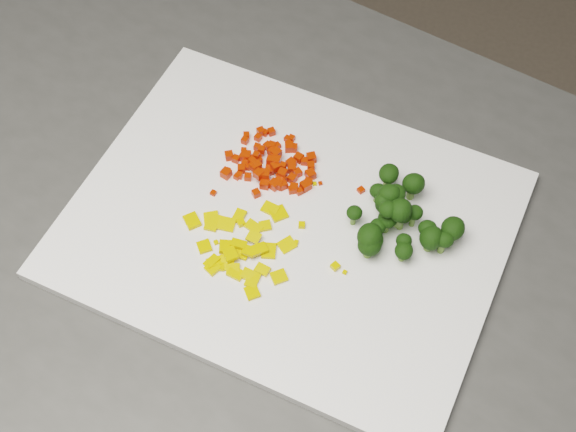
% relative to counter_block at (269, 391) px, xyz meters
% --- Properties ---
extents(counter_block, '(1.20, 1.02, 0.90)m').
position_rel_counter_block_xyz_m(counter_block, '(0.00, 0.00, 0.00)').
color(counter_block, '#40403E').
rests_on(counter_block, ground).
extents(cutting_board, '(0.50, 0.43, 0.01)m').
position_rel_counter_block_xyz_m(cutting_board, '(0.03, 0.02, 0.46)').
color(cutting_board, white).
rests_on(cutting_board, counter_block).
extents(carrot_pile, '(0.10, 0.10, 0.03)m').
position_rel_counter_block_xyz_m(carrot_pile, '(-0.01, 0.08, 0.48)').
color(carrot_pile, red).
rests_on(carrot_pile, cutting_board).
extents(pepper_pile, '(0.11, 0.11, 0.02)m').
position_rel_counter_block_xyz_m(pepper_pile, '(-0.02, -0.02, 0.47)').
color(pepper_pile, '#DDAD0B').
rests_on(pepper_pile, cutting_board).
extents(broccoli_pile, '(0.12, 0.12, 0.05)m').
position_rel_counter_block_xyz_m(broccoli_pile, '(0.13, 0.03, 0.49)').
color(broccoli_pile, black).
rests_on(broccoli_pile, cutting_board).
extents(carrot_cube_0, '(0.01, 0.01, 0.01)m').
position_rel_counter_block_xyz_m(carrot_cube_0, '(-0.01, 0.04, 0.47)').
color(carrot_cube_0, red).
rests_on(carrot_cube_0, carrot_pile).
extents(carrot_cube_1, '(0.01, 0.01, 0.01)m').
position_rel_counter_block_xyz_m(carrot_cube_1, '(0.02, 0.07, 0.47)').
color(carrot_cube_1, red).
rests_on(carrot_cube_1, carrot_pile).
extents(carrot_cube_2, '(0.01, 0.01, 0.01)m').
position_rel_counter_block_xyz_m(carrot_cube_2, '(-0.02, 0.10, 0.47)').
color(carrot_cube_2, red).
rests_on(carrot_cube_2, carrot_pile).
extents(carrot_cube_3, '(0.01, 0.01, 0.01)m').
position_rel_counter_block_xyz_m(carrot_cube_3, '(-0.01, 0.10, 0.46)').
color(carrot_cube_3, red).
rests_on(carrot_cube_3, carrot_pile).
extents(carrot_cube_4, '(0.01, 0.01, 0.01)m').
position_rel_counter_block_xyz_m(carrot_cube_4, '(-0.02, 0.07, 0.47)').
color(carrot_cube_4, red).
rests_on(carrot_cube_4, carrot_pile).
extents(carrot_cube_5, '(0.01, 0.01, 0.01)m').
position_rel_counter_block_xyz_m(carrot_cube_5, '(-0.03, 0.12, 0.47)').
color(carrot_cube_5, red).
rests_on(carrot_cube_5, carrot_pile).
extents(carrot_cube_6, '(0.01, 0.01, 0.01)m').
position_rel_counter_block_xyz_m(carrot_cube_6, '(0.04, 0.08, 0.47)').
color(carrot_cube_6, red).
rests_on(carrot_cube_6, carrot_pile).
extents(carrot_cube_7, '(0.01, 0.01, 0.01)m').
position_rel_counter_block_xyz_m(carrot_cube_7, '(-0.00, 0.09, 0.47)').
color(carrot_cube_7, red).
rests_on(carrot_cube_7, carrot_pile).
extents(carrot_cube_8, '(0.01, 0.01, 0.01)m').
position_rel_counter_block_xyz_m(carrot_cube_8, '(0.00, 0.06, 0.47)').
color(carrot_cube_8, red).
rests_on(carrot_cube_8, carrot_pile).
extents(carrot_cube_9, '(0.01, 0.01, 0.01)m').
position_rel_counter_block_xyz_m(carrot_cube_9, '(-0.01, 0.06, 0.47)').
color(carrot_cube_9, red).
rests_on(carrot_cube_9, carrot_pile).
extents(carrot_cube_10, '(0.01, 0.01, 0.01)m').
position_rel_counter_block_xyz_m(carrot_cube_10, '(-0.03, 0.08, 0.46)').
color(carrot_cube_10, red).
rests_on(carrot_cube_10, carrot_pile).
extents(carrot_cube_11, '(0.01, 0.01, 0.01)m').
position_rel_counter_block_xyz_m(carrot_cube_11, '(-0.00, 0.11, 0.46)').
color(carrot_cube_11, red).
rests_on(carrot_cube_11, carrot_pile).
extents(carrot_cube_12, '(0.01, 0.01, 0.01)m').
position_rel_counter_block_xyz_m(carrot_cube_12, '(0.04, 0.07, 0.47)').
color(carrot_cube_12, red).
rests_on(carrot_cube_12, carrot_pile).
extents(carrot_cube_13, '(0.01, 0.01, 0.01)m').
position_rel_counter_block_xyz_m(carrot_cube_13, '(0.00, 0.06, 0.47)').
color(carrot_cube_13, red).
rests_on(carrot_cube_13, carrot_pile).
extents(carrot_cube_14, '(0.01, 0.01, 0.01)m').
position_rel_counter_block_xyz_m(carrot_cube_14, '(0.02, 0.08, 0.47)').
color(carrot_cube_14, red).
rests_on(carrot_cube_14, carrot_pile).
extents(carrot_cube_15, '(0.01, 0.01, 0.01)m').
position_rel_counter_block_xyz_m(carrot_cube_15, '(0.01, 0.11, 0.46)').
color(carrot_cube_15, red).
rests_on(carrot_cube_15, carrot_pile).
extents(carrot_cube_16, '(0.01, 0.01, 0.01)m').
position_rel_counter_block_xyz_m(carrot_cube_16, '(0.01, 0.06, 0.47)').
color(carrot_cube_16, red).
rests_on(carrot_cube_16, carrot_pile).
extents(carrot_cube_17, '(0.01, 0.01, 0.01)m').
position_rel_counter_block_xyz_m(carrot_cube_17, '(0.01, 0.11, 0.47)').
color(carrot_cube_17, red).
rests_on(carrot_cube_17, carrot_pile).
extents(carrot_cube_18, '(0.01, 0.01, 0.01)m').
position_rel_counter_block_xyz_m(carrot_cube_18, '(-0.04, 0.06, 0.46)').
color(carrot_cube_18, red).
rests_on(carrot_cube_18, carrot_pile).
extents(carrot_cube_19, '(0.01, 0.01, 0.01)m').
position_rel_counter_block_xyz_m(carrot_cube_19, '(-0.03, 0.09, 0.47)').
color(carrot_cube_19, red).
rests_on(carrot_cube_19, carrot_pile).
extents(carrot_cube_20, '(0.01, 0.01, 0.01)m').
position_rel_counter_block_xyz_m(carrot_cube_20, '(0.04, 0.06, 0.47)').
color(carrot_cube_20, red).
rests_on(carrot_cube_20, carrot_pile).
extents(carrot_cube_21, '(0.01, 0.01, 0.01)m').
position_rel_counter_block_xyz_m(carrot_cube_21, '(-0.04, 0.11, 0.47)').
color(carrot_cube_21, red).
rests_on(carrot_cube_21, carrot_pile).
extents(carrot_cube_22, '(0.01, 0.01, 0.01)m').
position_rel_counter_block_xyz_m(carrot_cube_22, '(-0.05, 0.08, 0.47)').
color(carrot_cube_22, red).
rests_on(carrot_cube_22, carrot_pile).
extents(carrot_cube_23, '(0.01, 0.01, 0.01)m').
position_rel_counter_block_xyz_m(carrot_cube_23, '(0.02, 0.06, 0.47)').
color(carrot_cube_23, red).
rests_on(carrot_cube_23, carrot_pile).
extents(carrot_cube_24, '(0.01, 0.01, 0.01)m').
position_rel_counter_block_xyz_m(carrot_cube_24, '(-0.03, 0.10, 0.46)').
color(carrot_cube_24, red).
rests_on(carrot_cube_24, carrot_pile).
extents(carrot_cube_25, '(0.01, 0.01, 0.01)m').
position_rel_counter_block_xyz_m(carrot_cube_25, '(-0.04, 0.08, 0.47)').
color(carrot_cube_25, red).
rests_on(carrot_cube_25, carrot_pile).
extents(carrot_cube_26, '(0.01, 0.01, 0.01)m').
position_rel_counter_block_xyz_m(carrot_cube_26, '(-0.04, 0.09, 0.47)').
color(carrot_cube_26, red).
rests_on(carrot_cube_26, carrot_pile).
extents(carrot_cube_27, '(0.01, 0.01, 0.01)m').
position_rel_counter_block_xyz_m(carrot_cube_27, '(-0.02, 0.09, 0.47)').
color(carrot_cube_27, red).
rests_on(carrot_cube_27, carrot_pile).
extents(carrot_cube_28, '(0.01, 0.01, 0.01)m').
position_rel_counter_block_xyz_m(carrot_cube_28, '(-0.02, 0.08, 0.47)').
color(carrot_cube_28, red).
rests_on(carrot_cube_28, carrot_pile).
extents(carrot_cube_29, '(0.01, 0.01, 0.01)m').
position_rel_counter_block_xyz_m(carrot_cube_29, '(-0.00, 0.09, 0.47)').
color(carrot_cube_29, red).
rests_on(carrot_cube_29, carrot_pile).
extents(carrot_cube_30, '(0.01, 0.01, 0.01)m').
position_rel_counter_block_xyz_m(carrot_cube_30, '(0.00, 0.12, 0.46)').
color(carrot_cube_30, red).
rests_on(carrot_cube_30, carrot_pile).
extents(carrot_cube_31, '(0.01, 0.01, 0.01)m').
position_rel_counter_block_xyz_m(carrot_cube_31, '(0.01, 0.08, 0.47)').
color(carrot_cube_31, red).
rests_on(carrot_cube_31, carrot_pile).
extents(carrot_cube_32, '(0.01, 0.01, 0.01)m').
position_rel_counter_block_xyz_m(carrot_cube_32, '(0.04, 0.09, 0.47)').
color(carrot_cube_32, red).
rests_on(carrot_cube_32, carrot_pile).
extents(carrot_cube_33, '(0.01, 0.01, 0.01)m').
position_rel_counter_block_xyz_m(carrot_cube_33, '(-0.01, 0.06, 0.47)').
color(carrot_cube_33, red).
rests_on(carrot_cube_33, carrot_pile).
extents(carrot_cube_34, '(0.01, 0.01, 0.01)m').
position_rel_counter_block_xyz_m(carrot_cube_34, '(-0.00, 0.08, 0.47)').
color(carrot_cube_34, red).
rests_on(carrot_cube_34, carrot_pile).
extents(carrot_cube_35, '(0.01, 0.01, 0.01)m').
position_rel_counter_block_xyz_m(carrot_cube_35, '(0.03, 0.05, 0.46)').
color(carrot_cube_35, red).
rests_on(carrot_cube_35, carrot_pile).
extents(carrot_cube_36, '(0.01, 0.01, 0.01)m').
position_rel_counter_block_xyz_m(carrot_cube_36, '(-0.01, 0.11, 0.47)').
color(carrot_cube_36, red).
rests_on(carrot_cube_36, carrot_pile).
extents(carrot_cube_37, '(0.01, 0.01, 0.01)m').
position_rel_counter_block_xyz_m(carrot_cube_37, '(0.04, 0.10, 0.47)').
color(carrot_cube_37, red).
rests_on(carrot_cube_37, carrot_pile).
extents(carrot_cube_38, '(0.01, 0.01, 0.01)m').
position_rel_counter_block_xyz_m(carrot_cube_38, '(-0.01, 0.08, 0.47)').
color(carrot_cube_38, red).
rests_on(carrot_cube_38, carrot_pile).
extents(carrot_cube_39, '(0.01, 0.01, 0.01)m').
position_rel_counter_block_xyz_m(carrot_cube_39, '(-0.02, 0.07, 0.47)').
color(carrot_cube_39, red).
rests_on(carrot_cube_39, carrot_pile).
extents(carrot_cube_40, '(0.01, 0.01, 0.01)m').
position_rel_counter_block_xyz_m(carrot_cube_40, '(0.02, 0.09, 0.47)').
color(carrot_cube_40, red).
rests_on(carrot_cube_40, carrot_pile).
extents(carrot_cube_41, '(0.01, 0.01, 0.01)m').
position_rel_counter_block_xyz_m(carrot_cube_41, '(-0.03, 0.06, 0.47)').
color(carrot_cube_41, red).
rests_on(carrot_cube_41, carrot_pile).
extents(carrot_cube_42, '(0.01, 0.01, 0.01)m').
position_rel_counter_block_xyz_m(carrot_cube_42, '(0.02, 0.08, 0.47)').
color(carrot_cube_42, red).
rests_on(carrot_cube_42, carrot_pile).
extents(carrot_cube_43, '(0.01, 0.01, 0.01)m').
position_rel_counter_block_xyz_m(carrot_cube_43, '(0.01, 0.06, 0.47)').
color(carrot_cube_43, red).
rests_on(carrot_cube_43, carrot_pile).
extents(carrot_cube_44, '(0.01, 0.01, 0.01)m').
position_rel_counter_block_xyz_m(carrot_cube_44, '(-0.02, 0.09, 0.47)').
color(carrot_cube_44, red).
rests_on(carrot_cube_44, carrot_pile).
extents(carrot_cube_45, '(0.01, 0.01, 0.01)m').
position_rel_counter_block_xyz_m(carrot_cube_45, '(0.02, 0.05, 0.47)').
color(carrot_cube_45, red).
rests_on(carrot_cube_45, carrot_pile).
extents(carrot_cube_46, '(0.01, 0.01, 0.01)m').
position_rel_counter_block_xyz_m(carrot_cube_46, '(0.01, 0.07, 0.47)').
color(carrot_cube_46, red).
rests_on(carrot_cube_46, carrot_pile).
extents(carrot_cube_47, '(0.01, 0.01, 0.01)m').
position_rel_counter_block_xyz_m(carrot_cube_47, '(0.03, 0.09, 0.47)').
color(carrot_cube_47, red).
rests_on(carrot_cube_47, carrot_pile).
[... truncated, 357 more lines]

